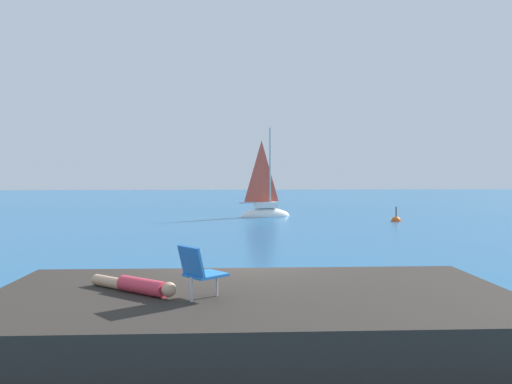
{
  "coord_description": "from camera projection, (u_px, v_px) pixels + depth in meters",
  "views": [
    {
      "loc": [
        -0.29,
        -10.58,
        2.7
      ],
      "look_at": [
        1.53,
        16.87,
        1.75
      ],
      "focal_mm": 34.94,
      "sensor_mm": 36.0,
      "label": 1
    }
  ],
  "objects": [
    {
      "name": "boulder_seaward",
      "position": [
        69.0,
        316.0,
        9.53
      ],
      "size": [
        1.26,
        1.48,
        0.81
      ],
      "primitive_type": "cube",
      "rotation": [
        0.04,
        -0.04,
        1.41
      ],
      "color": "#2D231F",
      "rests_on": "ground"
    },
    {
      "name": "person_sunbather",
      "position": [
        137.0,
        285.0,
        7.63
      ],
      "size": [
        1.46,
        1.2,
        0.25
      ],
      "rotation": [
        0.0,
        0.0,
        2.48
      ],
      "color": "#DB384C",
      "rests_on": "shore_ledge"
    },
    {
      "name": "shore_ledge",
      "position": [
        253.0,
        320.0,
        7.73
      ],
      "size": [
        8.14,
        4.15,
        0.89
      ],
      "primitive_type": "cube",
      "rotation": [
        0.0,
        0.0,
        -0.02
      ],
      "color": "#2D2823",
      "rests_on": "ground"
    },
    {
      "name": "boulder_inland",
      "position": [
        134.0,
        314.0,
        9.66
      ],
      "size": [
        0.96,
        0.92,
        0.54
      ],
      "primitive_type": "cube",
      "rotation": [
        0.07,
        -0.12,
        0.51
      ],
      "color": "#2D2726",
      "rests_on": "ground"
    },
    {
      "name": "sailboat_near",
      "position": [
        265.0,
        211.0,
        32.07
      ],
      "size": [
        3.48,
        1.91,
        6.3
      ],
      "rotation": [
        0.0,
        0.0,
        0.25
      ],
      "color": "white",
      "rests_on": "ground"
    },
    {
      "name": "marker_buoy",
      "position": [
        396.0,
        221.0,
        28.86
      ],
      "size": [
        0.56,
        0.56,
        1.13
      ],
      "color": "#EA5114",
      "rests_on": "ground"
    },
    {
      "name": "beach_chair",
      "position": [
        199.0,
        270.0,
        7.2
      ],
      "size": [
        0.76,
        0.75,
        0.8
      ],
      "rotation": [
        0.0,
        0.0,
        0.7
      ],
      "color": "blue",
      "rests_on": "shore_ledge"
    },
    {
      "name": "ground_plane",
      "position": [
        237.0,
        301.0,
        10.67
      ],
      "size": [
        160.0,
        160.0,
        0.0
      ],
      "primitive_type": "plane",
      "color": "#236093"
    }
  ]
}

